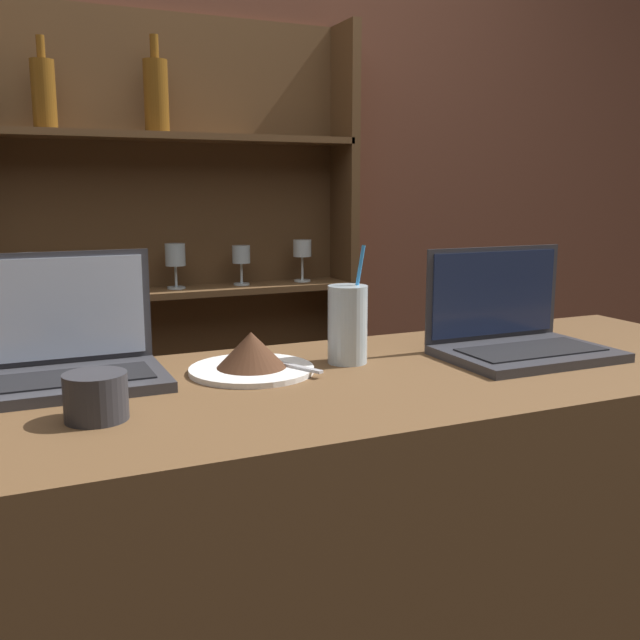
{
  "coord_description": "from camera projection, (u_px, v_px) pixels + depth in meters",
  "views": [
    {
      "loc": [
        -0.46,
        -0.8,
        1.33
      ],
      "look_at": [
        0.05,
        0.33,
        1.1
      ],
      "focal_mm": 40.0,
      "sensor_mm": 36.0,
      "label": 1
    }
  ],
  "objects": [
    {
      "name": "water_glass",
      "position": [
        348.0,
        324.0,
        1.35
      ],
      "size": [
        0.08,
        0.08,
        0.22
      ],
      "color": "silver",
      "rests_on": "bar_counter"
    },
    {
      "name": "coffee_cup",
      "position": [
        96.0,
        397.0,
        1.02
      ],
      "size": [
        0.09,
        0.09,
        0.07
      ],
      "color": "#2D2D33",
      "rests_on": "bar_counter"
    },
    {
      "name": "back_wall",
      "position": [
        156.0,
        182.0,
        2.23
      ],
      "size": [
        7.0,
        0.06,
        2.7
      ],
      "color": "brown",
      "rests_on": "ground_plane"
    },
    {
      "name": "laptop_near",
      "position": [
        61.0,
        355.0,
        1.21
      ],
      "size": [
        0.33,
        0.21,
        0.22
      ],
      "color": "#333338",
      "rests_on": "bar_counter"
    },
    {
      "name": "laptop_far",
      "position": [
        516.0,
        333.0,
        1.42
      ],
      "size": [
        0.33,
        0.23,
        0.21
      ],
      "color": "#333338",
      "rests_on": "bar_counter"
    },
    {
      "name": "cake_plate",
      "position": [
        252.0,
        356.0,
        1.28
      ],
      "size": [
        0.23,
        0.23,
        0.07
      ],
      "color": "white",
      "rests_on": "bar_counter"
    },
    {
      "name": "back_shelf",
      "position": [
        170.0,
        305.0,
        2.23
      ],
      "size": [
        1.17,
        0.18,
        1.85
      ],
      "color": "brown",
      "rests_on": "ground_plane"
    }
  ]
}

